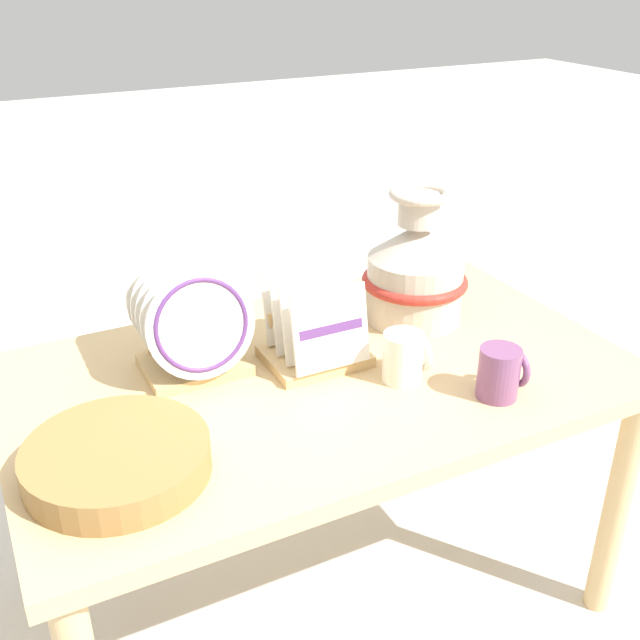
# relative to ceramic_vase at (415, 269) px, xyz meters

# --- Properties ---
(ground_plane) EXTENTS (14.00, 14.00, 0.00)m
(ground_plane) POSITION_rel_ceramic_vase_xyz_m (-0.29, -0.11, -0.73)
(ground_plane) COLOR beige
(display_table) EXTENTS (1.21, 0.73, 0.61)m
(display_table) POSITION_rel_ceramic_vase_xyz_m (-0.29, -0.11, -0.20)
(display_table) COLOR tan
(display_table) RESTS_ON ground_plane
(ceramic_vase) EXTENTS (0.23, 0.23, 0.30)m
(ceramic_vase) POSITION_rel_ceramic_vase_xyz_m (0.00, 0.00, 0.00)
(ceramic_vase) COLOR beige
(ceramic_vase) RESTS_ON display_table
(dish_rack_round_plates) EXTENTS (0.21, 0.18, 0.23)m
(dish_rack_round_plates) POSITION_rel_ceramic_vase_xyz_m (-0.51, -0.01, -0.02)
(dish_rack_round_plates) COLOR tan
(dish_rack_round_plates) RESTS_ON display_table
(dish_rack_square_plates) EXTENTS (0.20, 0.17, 0.18)m
(dish_rack_square_plates) POSITION_rel_ceramic_vase_xyz_m (-0.28, -0.07, -0.06)
(dish_rack_square_plates) COLOR tan
(dish_rack_square_plates) RESTS_ON display_table
(wicker_charger_stack) EXTENTS (0.30, 0.30, 0.05)m
(wicker_charger_stack) POSITION_rel_ceramic_vase_xyz_m (-0.73, -0.26, -0.09)
(wicker_charger_stack) COLOR olive
(wicker_charger_stack) RESTS_ON display_table
(mug_plum_glaze) EXTENTS (0.09, 0.08, 0.10)m
(mug_plum_glaze) POSITION_rel_ceramic_vase_xyz_m (-0.04, -0.35, -0.07)
(mug_plum_glaze) COLOR #7A4770
(mug_plum_glaze) RESTS_ON display_table
(mug_cream_glaze) EXTENTS (0.09, 0.08, 0.10)m
(mug_cream_glaze) POSITION_rel_ceramic_vase_xyz_m (-0.16, -0.22, -0.07)
(mug_cream_glaze) COLOR silver
(mug_cream_glaze) RESTS_ON display_table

